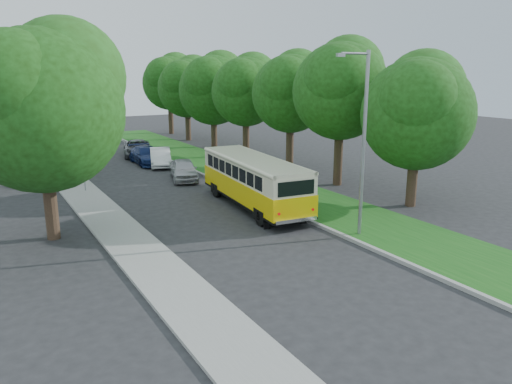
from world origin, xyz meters
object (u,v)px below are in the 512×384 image
lamppost_far (64,118)px  car_silver (184,170)px  lamppost_near (362,139)px  car_grey (138,148)px  car_white (160,157)px  vintage_bus (254,183)px  car_blue (147,155)px

lamppost_far → car_silver: size_ratio=1.83×
lamppost_near → car_grey: lamppost_near is taller
car_grey → lamppost_far: bearing=-119.6°
lamppost_near → car_white: lamppost_near is taller
lamppost_far → car_grey: bearing=45.7°
vintage_bus → car_blue: vintage_bus is taller
vintage_bus → car_silver: bearing=99.5°
car_white → car_grey: (-0.15, 5.26, -0.02)m
car_white → car_blue: size_ratio=0.90×
lamppost_near → car_white: 20.64m
lamppost_near → car_white: (-1.94, 20.22, -3.67)m
vintage_bus → car_silver: vintage_bus is taller
car_grey → car_silver: bearing=-75.9°
lamppost_far → car_silver: bearing=-29.1°
car_white → car_blue: bearing=130.5°
lamppost_far → car_white: 7.94m
lamppost_far → car_grey: size_ratio=1.53×
lamppost_far → car_silver: lamppost_far is taller
lamppost_near → car_blue: bearing=96.7°
lamppost_near → car_silver: bearing=98.5°
lamppost_near → lamppost_far: (-8.91, 18.50, -0.25)m
vintage_bus → car_blue: bearing=98.8°
car_white → car_grey: car_white is taller
vintage_bus → car_white: size_ratio=2.20×
lamppost_near → car_blue: (-2.55, 21.61, -3.68)m
lamppost_far → car_silver: 8.38m
lamppost_far → car_white: lamppost_far is taller
lamppost_near → car_blue: lamppost_near is taller
lamppost_near → car_grey: 25.83m
car_blue → vintage_bus: bearing=-85.2°
vintage_bus → car_white: vintage_bus is taller
lamppost_far → car_blue: lamppost_far is taller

